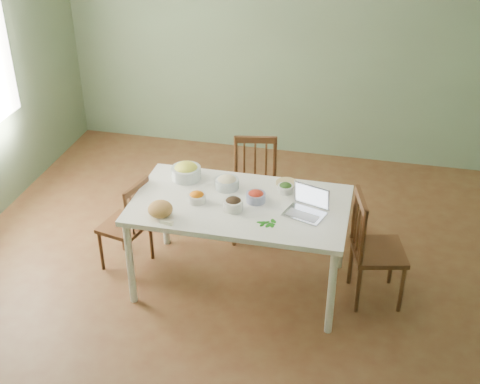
% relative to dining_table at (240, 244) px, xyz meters
% --- Properties ---
extents(floor, '(5.00, 5.00, 0.00)m').
position_rel_dining_table_xyz_m(floor, '(-0.12, 0.09, -0.41)').
color(floor, '#532C1A').
rests_on(floor, ground).
extents(wall_back, '(5.00, 0.00, 2.70)m').
position_rel_dining_table_xyz_m(wall_back, '(-0.12, 2.59, 0.94)').
color(wall_back, '#56674E').
rests_on(wall_back, ground).
extents(wall_front, '(5.00, 0.00, 2.70)m').
position_rel_dining_table_xyz_m(wall_front, '(-0.12, -2.41, 0.94)').
color(wall_front, '#56674E').
rests_on(wall_front, ground).
extents(dining_table, '(1.73, 0.98, 0.81)m').
position_rel_dining_table_xyz_m(dining_table, '(0.00, 0.00, 0.00)').
color(dining_table, white).
rests_on(dining_table, floor).
extents(chair_far, '(0.49, 0.47, 0.96)m').
position_rel_dining_table_xyz_m(chair_far, '(-0.04, 0.74, 0.07)').
color(chair_far, '#3C2214').
rests_on(chair_far, floor).
extents(chair_left, '(0.44, 0.45, 0.86)m').
position_rel_dining_table_xyz_m(chair_left, '(-1.05, 0.04, 0.02)').
color(chair_left, '#3C2214').
rests_on(chair_left, floor).
extents(chair_right, '(0.50, 0.51, 0.97)m').
position_rel_dining_table_xyz_m(chair_right, '(1.13, 0.08, 0.08)').
color(chair_right, '#3C2214').
rests_on(chair_right, floor).
extents(bread_boule, '(0.24, 0.24, 0.13)m').
position_rel_dining_table_xyz_m(bread_boule, '(-0.55, -0.33, 0.47)').
color(bread_boule, '#A7733B').
rests_on(bread_boule, dining_table).
extents(butter_stick, '(0.11, 0.05, 0.03)m').
position_rel_dining_table_xyz_m(butter_stick, '(-0.47, -0.43, 0.42)').
color(butter_stick, '#ECE9C6').
rests_on(butter_stick, dining_table).
extents(bowl_squash, '(0.25, 0.25, 0.14)m').
position_rel_dining_table_xyz_m(bowl_squash, '(-0.54, 0.28, 0.48)').
color(bowl_squash, yellow).
rests_on(bowl_squash, dining_table).
extents(bowl_carrot, '(0.17, 0.17, 0.08)m').
position_rel_dining_table_xyz_m(bowl_carrot, '(-0.34, -0.06, 0.45)').
color(bowl_carrot, orange).
rests_on(bowl_carrot, dining_table).
extents(bowl_onion, '(0.21, 0.21, 0.11)m').
position_rel_dining_table_xyz_m(bowl_onion, '(-0.16, 0.21, 0.46)').
color(bowl_onion, beige).
rests_on(bowl_onion, dining_table).
extents(bowl_mushroom, '(0.17, 0.17, 0.10)m').
position_rel_dining_table_xyz_m(bowl_mushroom, '(-0.03, -0.11, 0.46)').
color(bowl_mushroom, black).
rests_on(bowl_mushroom, dining_table).
extents(bowl_redpep, '(0.16, 0.16, 0.09)m').
position_rel_dining_table_xyz_m(bowl_redpep, '(0.12, 0.05, 0.45)').
color(bowl_redpep, '#CF482A').
rests_on(bowl_redpep, dining_table).
extents(bowl_broccoli, '(0.16, 0.16, 0.08)m').
position_rel_dining_table_xyz_m(bowl_broccoli, '(0.32, 0.25, 0.45)').
color(bowl_broccoli, '#15330B').
rests_on(bowl_broccoli, dining_table).
extents(flatbread, '(0.23, 0.23, 0.02)m').
position_rel_dining_table_xyz_m(flatbread, '(0.31, 0.39, 0.41)').
color(flatbread, tan).
rests_on(flatbread, dining_table).
extents(basil_bunch, '(0.17, 0.17, 0.02)m').
position_rel_dining_table_xyz_m(basil_bunch, '(0.26, -0.25, 0.42)').
color(basil_bunch, '#0F6413').
rests_on(basil_bunch, dining_table).
extents(laptop, '(0.36, 0.32, 0.21)m').
position_rel_dining_table_xyz_m(laptop, '(0.53, -0.06, 0.51)').
color(laptop, '#B7B7BF').
rests_on(laptop, dining_table).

